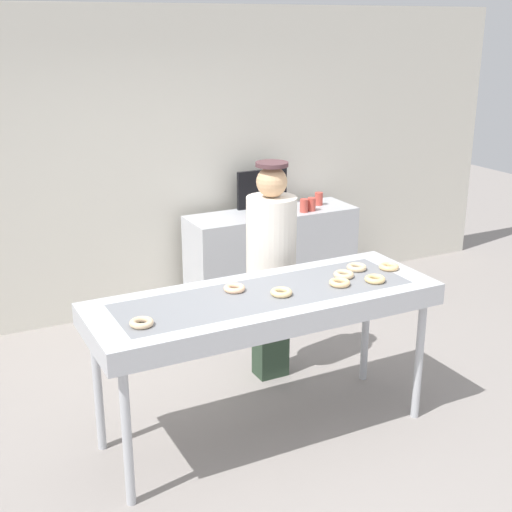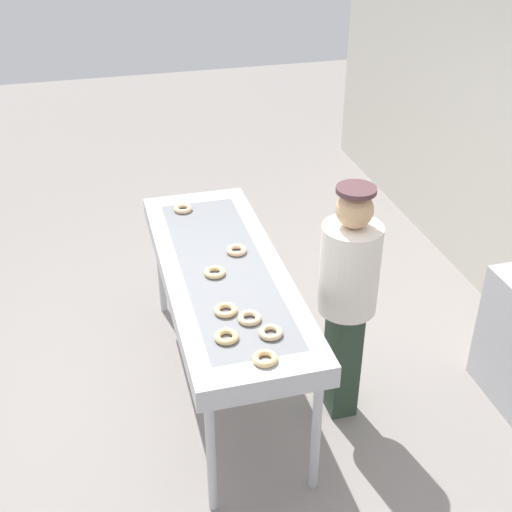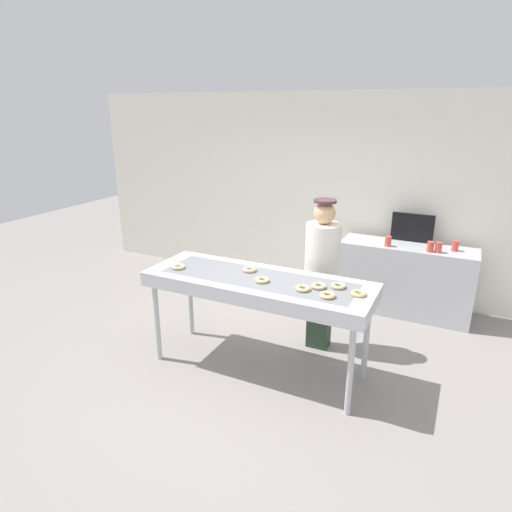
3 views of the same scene
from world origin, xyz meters
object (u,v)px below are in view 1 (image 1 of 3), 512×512
object	(u,v)px
plain_donut_6	(340,283)
menu_display	(262,189)
plain_donut_7	(234,288)
paper_cup_0	(304,206)
plain_donut_0	(281,292)
paper_cup_3	(319,199)
paper_cup_1	(312,204)
plain_donut_2	(389,267)
paper_cup_2	(257,212)
plain_donut_5	(357,267)
worker_baker	(271,256)
plain_donut_1	(344,275)
prep_counter	(272,258)
plain_donut_3	(375,279)
plain_donut_4	(142,323)
fryer_conveyor	(265,305)

from	to	relation	value
plain_donut_6	menu_display	bearing A→B (deg)	74.59
plain_donut_7	paper_cup_0	size ratio (longest dim) A/B	1.09
plain_donut_0	paper_cup_3	distance (m)	2.66
paper_cup_1	menu_display	xyz separation A→B (m)	(-0.36, 0.34, 0.12)
plain_donut_2	paper_cup_2	distance (m)	1.88
plain_donut_5	paper_cup_3	world-z (taller)	paper_cup_3
plain_donut_5	worker_baker	xyz separation A→B (m)	(-0.35, 0.60, -0.04)
menu_display	plain_donut_6	bearing A→B (deg)	-105.41
worker_baker	menu_display	world-z (taller)	worker_baker
paper_cup_0	menu_display	size ratio (longest dim) A/B	0.24
plain_donut_1	menu_display	size ratio (longest dim) A/B	0.26
plain_donut_2	paper_cup_0	distance (m)	1.92
plain_donut_0	paper_cup_0	distance (m)	2.37
prep_counter	worker_baker	bearing A→B (deg)	-118.56
plain_donut_2	paper_cup_0	bearing A→B (deg)	77.13
plain_donut_1	plain_donut_5	world-z (taller)	same
plain_donut_5	plain_donut_7	world-z (taller)	same
plain_donut_0	plain_donut_3	bearing A→B (deg)	-6.24
plain_donut_5	paper_cup_3	bearing A→B (deg)	65.08
worker_baker	paper_cup_1	size ratio (longest dim) A/B	13.34
plain_donut_4	menu_display	world-z (taller)	menu_display
worker_baker	fryer_conveyor	bearing A→B (deg)	65.69
plain_donut_2	menu_display	xyz separation A→B (m)	(0.16, 2.22, 0.08)
plain_donut_6	paper_cup_1	size ratio (longest dim) A/B	1.09
plain_donut_1	plain_donut_3	size ratio (longest dim) A/B	1.00
plain_donut_2	plain_donut_6	bearing A→B (deg)	-167.27
plain_donut_5	paper_cup_1	bearing A→B (deg)	67.91
fryer_conveyor	plain_donut_4	size ratio (longest dim) A/B	16.39
plain_donut_3	paper_cup_0	distance (m)	2.13
plain_donut_6	plain_donut_4	bearing A→B (deg)	-178.85
plain_donut_1	paper_cup_0	distance (m)	2.03
plain_donut_3	paper_cup_1	size ratio (longest dim) A/B	1.09
worker_baker	prep_counter	xyz separation A→B (m)	(0.72, 1.32, -0.52)
plain_donut_6	paper_cup_1	xyz separation A→B (m)	(1.00, 1.99, -0.04)
prep_counter	menu_display	xyz separation A→B (m)	(0.00, 0.21, 0.65)
paper_cup_1	paper_cup_2	xyz separation A→B (m)	(-0.59, -0.01, 0.00)
plain_donut_0	plain_donut_7	xyz separation A→B (m)	(-0.23, 0.20, 0.00)
paper_cup_1	plain_donut_0	bearing A→B (deg)	-125.87
plain_donut_0	plain_donut_5	bearing A→B (deg)	14.20
plain_donut_6	plain_donut_0	bearing A→B (deg)	176.86
plain_donut_0	plain_donut_2	xyz separation A→B (m)	(0.90, 0.09, 0.00)
menu_display	plain_donut_0	bearing A→B (deg)	-114.76
fryer_conveyor	plain_donut_0	distance (m)	0.14
plain_donut_2	paper_cup_3	distance (m)	2.15
plain_donut_1	plain_donut_4	distance (m)	1.47
plain_donut_5	paper_cup_3	xyz separation A→B (m)	(0.90, 1.95, -0.04)
plain_donut_4	paper_cup_2	bearing A→B (deg)	48.79
fryer_conveyor	plain_donut_6	size ratio (longest dim) A/B	16.39
worker_baker	paper_cup_2	distance (m)	1.28
plain_donut_4	menu_display	xyz separation A→B (m)	(2.00, 2.36, 0.08)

